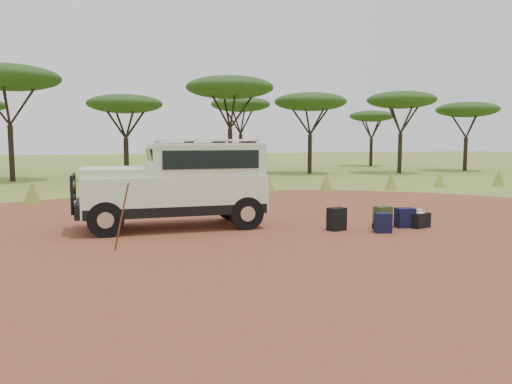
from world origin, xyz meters
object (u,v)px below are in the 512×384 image
object	(u,v)px
backpack_black	(337,219)
backpack_navy	(383,223)
safari_vehicle	(180,185)
backpack_olive	(383,217)
duffel_navy	(405,218)
hard_case	(418,220)
walking_staff	(122,217)

from	to	relation	value
backpack_black	backpack_navy	distance (m)	1.14
backpack_black	safari_vehicle	bearing A→B (deg)	140.20
safari_vehicle	backpack_olive	xyz separation A→B (m)	(4.88, -1.82, -0.81)
backpack_black	backpack_olive	size ratio (longest dim) A/B	1.01
backpack_black	duffel_navy	size ratio (longest dim) A/B	1.12
backpack_olive	duffel_navy	size ratio (longest dim) A/B	1.12
backpack_olive	hard_case	size ratio (longest dim) A/B	1.05
backpack_black	hard_case	bearing A→B (deg)	-22.45
walking_staff	backpack_olive	distance (m)	6.52
safari_vehicle	backpack_olive	world-z (taller)	safari_vehicle
duffel_navy	hard_case	distance (m)	0.36
safari_vehicle	walking_staff	distance (m)	2.86
backpack_black	backpack_olive	bearing A→B (deg)	-20.33
backpack_navy	duffel_navy	bearing A→B (deg)	41.06
safari_vehicle	walking_staff	size ratio (longest dim) A/B	3.34
backpack_black	duffel_navy	world-z (taller)	backpack_black
safari_vehicle	backpack_black	bearing A→B (deg)	-23.37
backpack_black	backpack_navy	xyz separation A→B (m)	(0.92, -0.67, -0.04)
walking_staff	backpack_black	distance (m)	5.29
walking_staff	hard_case	world-z (taller)	walking_staff
walking_staff	safari_vehicle	bearing A→B (deg)	-12.36
duffel_navy	backpack_black	bearing A→B (deg)	-177.78
backpack_navy	walking_staff	bearing A→B (deg)	-165.94
walking_staff	backpack_olive	world-z (taller)	walking_staff
walking_staff	duffel_navy	world-z (taller)	walking_staff
backpack_black	backpack_navy	size ratio (longest dim) A/B	1.18
hard_case	backpack_olive	bearing A→B (deg)	150.87
safari_vehicle	duffel_navy	bearing A→B (deg)	-17.25
safari_vehicle	duffel_navy	xyz separation A→B (m)	(5.50, -1.89, -0.85)
backpack_navy	hard_case	distance (m)	1.34
backpack_navy	hard_case	world-z (taller)	backpack_navy
backpack_olive	hard_case	xyz separation A→B (m)	(0.96, -0.18, -0.09)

